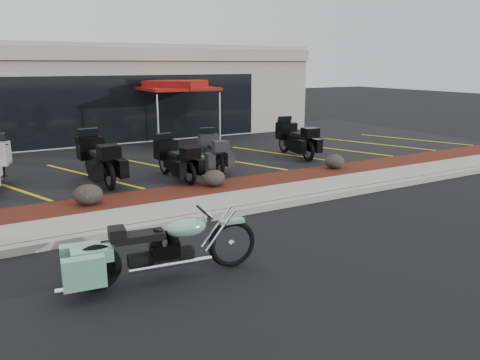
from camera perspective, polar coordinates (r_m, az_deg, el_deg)
ground at (r=9.62m, az=2.68°, el=-5.64°), size 90.00×90.00×0.00m
curb at (r=10.33m, az=0.03°, el=-3.79°), size 24.00×0.25×0.15m
sidewalk at (r=10.91m, az=-1.78°, el=-2.81°), size 24.00×1.20×0.15m
mulch_bed at (r=11.95m, az=-4.46°, el=-1.34°), size 24.00×1.20×0.16m
upper_lot at (r=16.88m, az=-12.28°, el=2.89°), size 26.00×9.60×0.15m
dealership_building at (r=22.68m, az=-17.39°, el=10.27°), size 18.00×8.16×4.00m
boulder_left at (r=10.98m, az=-18.03°, el=-1.70°), size 0.65×0.54×0.46m
boulder_mid at (r=12.04m, az=-3.20°, el=0.25°), size 0.60×0.50×0.42m
boulder_right at (r=14.36m, az=11.44°, el=2.25°), size 0.61×0.51×0.43m
hero_cruiser at (r=7.57m, az=-1.01°, el=-6.92°), size 3.06×1.10×1.05m
touring_black_front at (r=13.61m, az=-17.89°, el=3.19°), size 1.04×2.41×1.37m
touring_black_mid at (r=13.47m, az=-9.23°, el=3.18°), size 0.96×2.11×1.19m
touring_grey at (r=14.52m, az=-3.98°, el=4.10°), size 1.19×2.16×1.19m
touring_black_rear at (r=16.63m, az=5.44°, el=5.54°), size 1.10×2.33×1.31m
traffic_cone at (r=15.76m, az=-15.78°, el=3.09°), size 0.43×0.43×0.49m
popup_canopy at (r=18.47m, az=-7.77°, el=11.23°), size 2.74×2.74×2.46m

